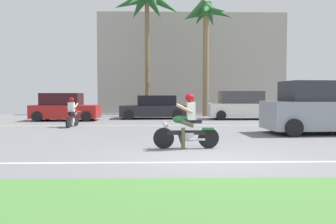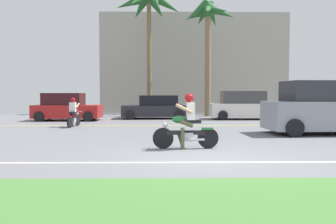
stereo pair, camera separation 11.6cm
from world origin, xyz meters
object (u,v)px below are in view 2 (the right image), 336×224
Objects in this scene: motorcyclist at (186,125)px; palm_tree_1 at (148,6)px; palm_tree_0 at (208,19)px; motorcyclist_distant at (74,114)px; suv_nearby at (325,108)px; parked_car_2 at (246,106)px; parked_car_1 at (155,108)px; parked_car_0 at (67,108)px.

palm_tree_1 is (-1.62, 14.46, 6.84)m from motorcyclist.
palm_tree_0 is 4.87× the size of motorcyclist_distant.
parked_car_2 is (-1.17, 7.85, -0.18)m from suv_nearby.
parked_car_1 is 7.28m from palm_tree_1.
parked_car_1 is at bearing -78.34° from palm_tree_1.
motorcyclist_distant is (-10.29, 3.04, -0.40)m from suv_nearby.
palm_tree_1 is (-0.52, 2.52, 6.81)m from parked_car_1.
parked_car_0 is 0.85× the size of parked_car_2.
motorcyclist is at bearing -59.61° from parked_car_0.
parked_car_1 is at bearing 55.57° from motorcyclist_distant.
parked_car_1 is at bearing 15.73° from parked_car_0.
motorcyclist reaches higher than motorcyclist_distant.
motorcyclist_distant is at bearing -124.43° from parked_car_1.
parked_car_0 is 2.32× the size of motorcyclist_distant.
parked_car_1 reaches higher than motorcyclist_distant.
palm_tree_0 is (-1.95, 2.93, 5.78)m from parked_car_2.
suv_nearby is at bearing -73.88° from palm_tree_0.
palm_tree_1 is at bearing 40.98° from parked_car_0.
palm_tree_0 is at bearing 47.19° from motorcyclist_distant.
parked_car_0 is at bearing -156.02° from palm_tree_0.
suv_nearby is 10.70m from parked_car_1.
motorcyclist_distant is at bearing 163.54° from suv_nearby.
palm_tree_0 is at bearing 34.27° from parked_car_1.
palm_tree_1 is (-5.97, 3.07, 6.70)m from parked_car_2.
palm_tree_1 reaches higher than palm_tree_0.
palm_tree_1 reaches higher than motorcyclist.
parked_car_1 is at bearing 174.24° from parked_car_2.
suv_nearby is at bearing -16.46° from motorcyclist_distant.
motorcyclist_distant is at bearing -132.81° from palm_tree_0.
palm_tree_0 is at bearing 123.58° from parked_car_2.
motorcyclist is at bearing -84.76° from parked_car_1.
parked_car_2 is at bearing 69.09° from motorcyclist.
palm_tree_0 reaches higher than parked_car_1.
suv_nearby is (5.52, 3.54, 0.32)m from motorcyclist.
palm_tree_0 is 0.89× the size of palm_tree_1.
parked_car_0 is at bearing -164.27° from parked_car_1.
parked_car_1 is 5.48m from parked_car_2.
palm_tree_1 is at bearing 152.75° from parked_car_2.
parked_car_0 is 5.27m from parked_car_1.
parked_car_2 is at bearing 4.77° from parked_car_0.
palm_tree_0 is 12.14m from motorcyclist_distant.
suv_nearby is 7.94m from parked_car_2.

